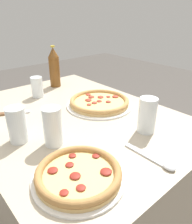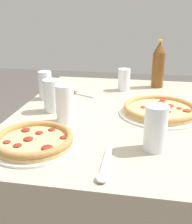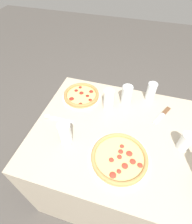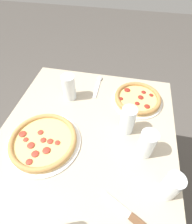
# 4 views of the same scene
# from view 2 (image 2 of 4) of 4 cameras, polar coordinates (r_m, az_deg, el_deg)

# --- Properties ---
(table) EXTENTS (1.09, 0.82, 0.75)m
(table) POSITION_cam_2_polar(r_m,az_deg,el_deg) (1.35, 3.87, -15.02)
(table) COLOR #B7A88E
(table) RESTS_ON ground_plane
(pizza_pepperoni) EXTENTS (0.33, 0.33, 0.04)m
(pizza_pepperoni) POSITION_cam_2_polar(r_m,az_deg,el_deg) (1.16, 12.91, 0.42)
(pizza_pepperoni) COLOR white
(pizza_pepperoni) RESTS_ON table
(pizza_salami) EXTENTS (0.27, 0.27, 0.04)m
(pizza_salami) POSITION_cam_2_polar(r_m,az_deg,el_deg) (0.90, -12.49, -5.68)
(pizza_salami) COLOR white
(pizza_salami) RESTS_ON table
(glass_orange_juice) EXTENTS (0.06, 0.06, 0.11)m
(glass_orange_juice) POSITION_cam_2_polar(r_m,az_deg,el_deg) (1.45, 5.77, 6.41)
(glass_orange_juice) COLOR white
(glass_orange_juice) RESTS_ON table
(glass_water) EXTENTS (0.07, 0.07, 0.14)m
(glass_water) POSITION_cam_2_polar(r_m,az_deg,el_deg) (0.85, 11.95, -3.68)
(glass_water) COLOR white
(glass_water) RESTS_ON table
(glass_red_wine) EXTENTS (0.06, 0.06, 0.13)m
(glass_red_wine) POSITION_cam_2_polar(r_m,az_deg,el_deg) (1.32, -10.26, 5.22)
(glass_red_wine) COLOR white
(glass_red_wine) RESTS_ON table
(glass_mango_juice) EXTENTS (0.07, 0.07, 0.14)m
(glass_mango_juice) POSITION_cam_2_polar(r_m,az_deg,el_deg) (1.04, -6.30, 1.20)
(glass_mango_juice) COLOR white
(glass_mango_juice) RESTS_ON table
(glass_cola) EXTENTS (0.07, 0.07, 0.13)m
(glass_cola) POSITION_cam_2_polar(r_m,az_deg,el_deg) (1.16, -8.95, 3.16)
(glass_cola) COLOR white
(glass_cola) RESTS_ON table
(beer_bottle) EXTENTS (0.06, 0.06, 0.25)m
(beer_bottle) POSITION_cam_2_polar(r_m,az_deg,el_deg) (1.53, 12.56, 9.27)
(beer_bottle) COLOR brown
(beer_bottle) RESTS_ON table
(knife) EXTENTS (0.10, 0.18, 0.01)m
(knife) POSITION_cam_2_polar(r_m,az_deg,el_deg) (1.39, -3.63, 3.79)
(knife) COLOR brown
(knife) RESTS_ON table
(spoon) EXTENTS (0.19, 0.03, 0.01)m
(spoon) POSITION_cam_2_polar(r_m,az_deg,el_deg) (0.76, 1.69, -11.50)
(spoon) COLOR silver
(spoon) RESTS_ON table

